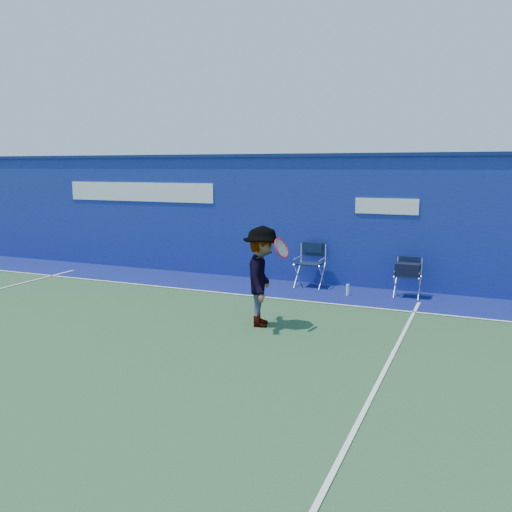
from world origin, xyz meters
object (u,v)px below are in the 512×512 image
at_px(directors_chair_left, 310,273).
at_px(tennis_player, 262,276).
at_px(directors_chair_right, 408,281).
at_px(water_bottle, 348,290).

xyz_separation_m(directors_chair_left, tennis_player, (0.15, -3.32, 0.55)).
xyz_separation_m(directors_chair_left, directors_chair_right, (2.23, -0.17, 0.02)).
bearing_deg(directors_chair_right, directors_chair_left, 175.53).
distance_m(directors_chair_left, directors_chair_right, 2.24).
height_order(directors_chair_right, water_bottle, directors_chair_right).
bearing_deg(tennis_player, directors_chair_left, 92.65).
xyz_separation_m(water_bottle, tennis_player, (-0.87, -2.79, 0.76)).
relative_size(directors_chair_right, tennis_player, 0.48).
bearing_deg(tennis_player, directors_chair_right, 56.52).
distance_m(directors_chair_right, water_bottle, 1.28).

